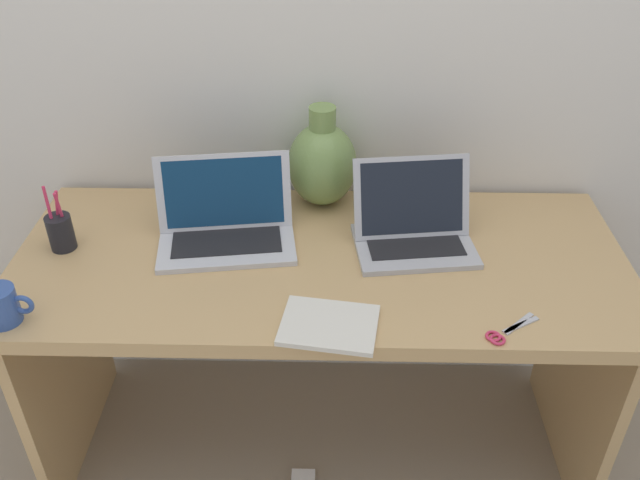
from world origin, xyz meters
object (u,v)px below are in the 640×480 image
at_px(notebook_stack, 329,325).
at_px(pen_cup, 61,231).
at_px(green_vase, 322,163).
at_px(coffee_mug, 1,306).
at_px(laptop_right, 413,223).
at_px(laptop_left, 226,220).
at_px(scissors, 504,333).

xyz_separation_m(notebook_stack, pen_cup, (-0.69, 0.29, 0.04)).
height_order(green_vase, pen_cup, green_vase).
xyz_separation_m(green_vase, notebook_stack, (0.03, -0.54, -0.12)).
bearing_deg(pen_cup, coffee_mug, -96.53).
xyz_separation_m(green_vase, pen_cup, (-0.67, -0.25, -0.07)).
bearing_deg(laptop_right, notebook_stack, -121.97).
bearing_deg(coffee_mug, laptop_right, 19.77).
distance_m(laptop_left, laptop_right, 0.49).
xyz_separation_m(laptop_right, green_vase, (-0.24, 0.20, 0.07)).
bearing_deg(scissors, pen_cup, 164.13).
xyz_separation_m(laptop_right, scissors, (0.17, -0.36, -0.05)).
bearing_deg(coffee_mug, laptop_left, 37.32).
distance_m(laptop_left, notebook_stack, 0.45).
distance_m(green_vase, pen_cup, 0.72).
distance_m(coffee_mug, pen_cup, 0.29).
distance_m(pen_cup, scissors, 1.12).
relative_size(green_vase, notebook_stack, 1.37).
xyz_separation_m(laptop_left, notebook_stack, (0.28, -0.35, -0.05)).
bearing_deg(notebook_stack, pen_cup, 157.09).
relative_size(green_vase, scissors, 2.19).
distance_m(notebook_stack, coffee_mug, 0.73).
bearing_deg(green_vase, coffee_mug, -142.40).
height_order(green_vase, coffee_mug, green_vase).
bearing_deg(coffee_mug, notebook_stack, -0.34).
bearing_deg(notebook_stack, green_vase, 92.78).
distance_m(notebook_stack, pen_cup, 0.75).
relative_size(laptop_right, green_vase, 1.13).
height_order(coffee_mug, pen_cup, pen_cup).
height_order(laptop_right, notebook_stack, laptop_right).
bearing_deg(notebook_stack, coffee_mug, 179.66).
height_order(notebook_stack, scissors, notebook_stack).
xyz_separation_m(laptop_right, pen_cup, (-0.91, -0.05, -0.01)).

